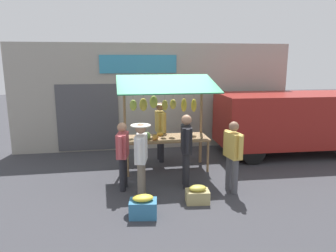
% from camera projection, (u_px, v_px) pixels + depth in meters
% --- Properties ---
extents(ground_plane, '(40.00, 40.00, 0.00)m').
position_uv_depth(ground_plane, '(166.00, 169.00, 8.57)').
color(ground_plane, '#38383D').
extents(street_backdrop, '(9.00, 0.30, 3.40)m').
position_uv_depth(street_backdrop, '(154.00, 97.00, 10.33)').
color(street_backdrop, '#9E998E').
rests_on(street_backdrop, ground).
extents(market_stall, '(2.50, 1.46, 2.50)m').
position_uv_depth(market_stall, '(165.00, 112.00, 8.30)').
color(market_stall, olive).
rests_on(market_stall, ground).
extents(vendor_with_sunhat, '(0.44, 0.72, 1.71)m').
position_uv_depth(vendor_with_sunhat, '(160.00, 127.00, 9.08)').
color(vendor_with_sunhat, '#232328').
rests_on(vendor_with_sunhat, ground).
extents(shopper_in_grey_tee, '(0.30, 0.68, 1.59)m').
position_uv_depth(shopper_in_grey_tee, '(233.00, 152.00, 6.96)').
color(shopper_in_grey_tee, '#4C4C51').
rests_on(shopper_in_grey_tee, ground).
extents(shopper_with_ponytail, '(0.31, 0.66, 1.55)m').
position_uv_depth(shopper_with_ponytail, '(123.00, 152.00, 7.09)').
color(shopper_with_ponytail, '#232328').
rests_on(shopper_with_ponytail, ground).
extents(shopper_in_striped_shirt, '(0.28, 0.71, 1.69)m').
position_uv_depth(shopper_in_striped_shirt, '(186.00, 145.00, 7.21)').
color(shopper_in_striped_shirt, '#232328').
rests_on(shopper_in_striped_shirt, ground).
extents(shopper_with_shopping_bag, '(0.42, 0.68, 1.62)m').
position_uv_depth(shopper_with_shopping_bag, '(141.00, 154.00, 6.65)').
color(shopper_with_shopping_bag, '#726656').
rests_on(shopper_with_shopping_bag, ground).
extents(parked_van, '(4.46, 2.00, 1.88)m').
position_uv_depth(parked_van, '(286.00, 119.00, 9.71)').
color(parked_van, maroon).
rests_on(parked_van, ground).
extents(produce_crate_near, '(0.50, 0.37, 0.38)m').
position_uv_depth(produce_crate_near, '(197.00, 195.00, 6.54)').
color(produce_crate_near, tan).
rests_on(produce_crate_near, ground).
extents(produce_crate_side, '(0.56, 0.42, 0.44)m').
position_uv_depth(produce_crate_side, '(143.00, 207.00, 5.94)').
color(produce_crate_side, teal).
rests_on(produce_crate_side, ground).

